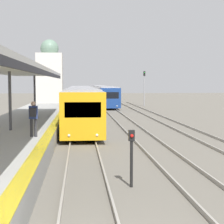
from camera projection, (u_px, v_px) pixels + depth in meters
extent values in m
cube|color=beige|center=(9.00, 69.00, 19.73)|extent=(4.00, 27.79, 0.20)
cube|color=black|center=(47.00, 74.00, 19.92)|extent=(0.08, 27.79, 0.24)
cylinder|color=#47474C|center=(10.00, 101.00, 19.86)|extent=(0.16, 0.16, 3.14)
cylinder|color=#47474C|center=(35.00, 94.00, 30.90)|extent=(0.16, 0.16, 3.14)
cylinder|color=#2D2D33|center=(31.00, 128.00, 17.49)|extent=(0.14, 0.14, 0.85)
cylinder|color=#2D2D33|center=(36.00, 128.00, 17.50)|extent=(0.14, 0.14, 0.85)
cube|color=navy|center=(33.00, 112.00, 17.44)|extent=(0.40, 0.22, 0.60)
sphere|color=tan|center=(33.00, 104.00, 17.41)|extent=(0.22, 0.22, 0.22)
cube|color=#232328|center=(33.00, 112.00, 17.24)|extent=(0.30, 0.18, 0.40)
cube|color=gold|center=(83.00, 116.00, 20.90)|extent=(2.58, 0.70, 2.67)
cube|color=black|center=(83.00, 110.00, 20.54)|extent=(2.01, 0.04, 0.85)
sphere|color=#EFEACC|center=(69.00, 135.00, 20.57)|extent=(0.16, 0.16, 0.16)
sphere|color=#EFEACC|center=(97.00, 135.00, 20.71)|extent=(0.16, 0.16, 0.16)
cube|color=#A8ADB7|center=(82.00, 107.00, 28.53)|extent=(2.58, 14.68, 2.67)
cube|color=gray|center=(82.00, 89.00, 28.42)|extent=(2.27, 14.38, 0.12)
cube|color=black|center=(82.00, 103.00, 28.51)|extent=(2.60, 13.50, 0.69)
cylinder|color=black|center=(65.00, 132.00, 23.80)|extent=(0.12, 0.70, 0.70)
cylinder|color=black|center=(100.00, 131.00, 23.99)|extent=(0.12, 0.70, 0.70)
cylinder|color=black|center=(69.00, 118.00, 33.27)|extent=(0.12, 0.70, 0.70)
cylinder|color=black|center=(94.00, 118.00, 33.46)|extent=(0.12, 0.70, 0.70)
cube|color=#A8ADB7|center=(81.00, 99.00, 43.45)|extent=(2.58, 14.68, 2.67)
cube|color=gray|center=(81.00, 87.00, 43.34)|extent=(2.27, 14.38, 0.12)
cube|color=black|center=(81.00, 96.00, 43.43)|extent=(2.60, 13.50, 0.69)
cylinder|color=black|center=(71.00, 113.00, 38.72)|extent=(0.12, 0.70, 0.70)
cylinder|color=black|center=(92.00, 113.00, 38.91)|extent=(0.12, 0.70, 0.70)
cylinder|color=black|center=(72.00, 107.00, 48.19)|extent=(0.12, 0.70, 0.70)
cylinder|color=black|center=(89.00, 107.00, 48.38)|extent=(0.12, 0.70, 0.70)
cube|color=navy|center=(111.00, 98.00, 47.01)|extent=(2.58, 0.70, 2.55)
cube|color=black|center=(111.00, 95.00, 46.65)|extent=(2.01, 0.04, 0.82)
sphere|color=#EFEACC|center=(105.00, 106.00, 46.68)|extent=(0.16, 0.16, 0.16)
sphere|color=#EFEACC|center=(117.00, 106.00, 46.81)|extent=(0.16, 0.16, 0.16)
cube|color=silver|center=(106.00, 96.00, 54.42)|extent=(2.58, 14.23, 2.55)
cube|color=gray|center=(106.00, 87.00, 54.31)|extent=(2.27, 13.94, 0.12)
cube|color=black|center=(106.00, 94.00, 54.40)|extent=(2.60, 13.09, 0.66)
cylinder|color=black|center=(101.00, 106.00, 49.82)|extent=(0.12, 0.70, 0.70)
cylinder|color=black|center=(117.00, 106.00, 50.02)|extent=(0.12, 0.70, 0.70)
cylinder|color=black|center=(97.00, 103.00, 59.01)|extent=(0.12, 0.70, 0.70)
cylinder|color=black|center=(111.00, 103.00, 59.20)|extent=(0.12, 0.70, 0.70)
cube|color=silver|center=(101.00, 93.00, 68.89)|extent=(2.58, 14.23, 2.55)
cube|color=gray|center=(101.00, 86.00, 68.79)|extent=(2.27, 13.94, 0.12)
cube|color=black|center=(101.00, 92.00, 68.87)|extent=(2.60, 13.09, 0.66)
cylinder|color=black|center=(96.00, 101.00, 64.30)|extent=(0.12, 0.70, 0.70)
cylinder|color=black|center=(108.00, 101.00, 64.49)|extent=(0.12, 0.70, 0.70)
cylinder|color=black|center=(94.00, 99.00, 73.48)|extent=(0.12, 0.70, 0.70)
cylinder|color=black|center=(105.00, 99.00, 73.67)|extent=(0.12, 0.70, 0.70)
cube|color=silver|center=(97.00, 91.00, 83.37)|extent=(2.58, 14.23, 2.55)
cube|color=gray|center=(97.00, 85.00, 83.26)|extent=(2.27, 13.94, 0.12)
cube|color=black|center=(97.00, 90.00, 83.35)|extent=(2.60, 13.09, 0.66)
cylinder|color=black|center=(93.00, 98.00, 78.77)|extent=(0.12, 0.70, 0.70)
cylinder|color=black|center=(103.00, 98.00, 78.97)|extent=(0.12, 0.70, 0.70)
cylinder|color=black|center=(91.00, 96.00, 87.96)|extent=(0.12, 0.70, 0.70)
cylinder|color=black|center=(101.00, 96.00, 88.15)|extent=(0.12, 0.70, 0.70)
cylinder|color=black|center=(131.00, 164.00, 12.37)|extent=(0.10, 0.10, 1.55)
cube|color=black|center=(132.00, 135.00, 12.29)|extent=(0.20, 0.14, 0.36)
sphere|color=red|center=(132.00, 136.00, 12.20)|extent=(0.11, 0.11, 0.11)
cylinder|color=gray|center=(144.00, 89.00, 55.57)|extent=(0.14, 0.14, 5.19)
cube|color=black|center=(144.00, 74.00, 55.39)|extent=(0.28, 0.20, 0.70)
sphere|color=green|center=(144.00, 73.00, 55.26)|extent=(0.14, 0.14, 0.14)
cube|color=silver|center=(50.00, 79.00, 59.00)|extent=(4.00, 4.00, 8.05)
sphere|color=slate|center=(50.00, 49.00, 58.62)|extent=(2.85, 2.85, 2.85)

